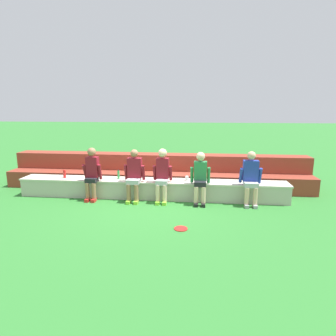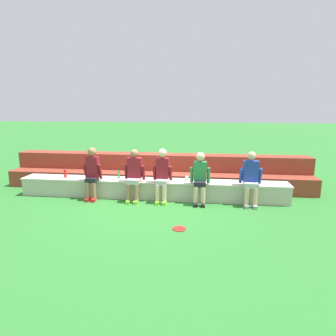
# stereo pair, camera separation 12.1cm
# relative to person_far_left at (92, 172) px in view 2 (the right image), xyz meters

# --- Properties ---
(ground_plane) EXTENTS (80.00, 80.00, 0.00)m
(ground_plane) POSITION_rel_person_far_left_xyz_m (1.55, 0.03, -0.76)
(ground_plane) COLOR #2D752D
(stone_seating_wall) EXTENTS (7.34, 0.63, 0.50)m
(stone_seating_wall) POSITION_rel_person_far_left_xyz_m (1.55, 0.32, -0.49)
(stone_seating_wall) COLOR #B7AF9E
(stone_seating_wall) RESTS_ON ground
(brick_bleachers) EXTENTS (9.28, 1.19, 1.00)m
(brick_bleachers) POSITION_rel_person_far_left_xyz_m (1.55, 1.54, -0.34)
(brick_bleachers) COLOR brown
(brick_bleachers) RESTS_ON ground
(person_far_left) EXTENTS (0.50, 0.48, 1.41)m
(person_far_left) POSITION_rel_person_far_left_xyz_m (0.00, 0.00, 0.00)
(person_far_left) COLOR #996B4C
(person_far_left) RESTS_ON ground
(person_left_of_center) EXTENTS (0.55, 0.58, 1.37)m
(person_left_of_center) POSITION_rel_person_far_left_xyz_m (1.14, 0.04, -0.03)
(person_left_of_center) COLOR #996B4C
(person_left_of_center) RESTS_ON ground
(person_center) EXTENTS (0.51, 0.58, 1.40)m
(person_center) POSITION_rel_person_far_left_xyz_m (1.89, 0.05, -0.00)
(person_center) COLOR beige
(person_center) RESTS_ON ground
(person_right_of_center) EXTENTS (0.51, 0.54, 1.34)m
(person_right_of_center) POSITION_rel_person_far_left_xyz_m (2.88, -0.01, -0.04)
(person_right_of_center) COLOR beige
(person_right_of_center) RESTS_ON ground
(person_far_right) EXTENTS (0.56, 0.53, 1.37)m
(person_far_right) POSITION_rel_person_far_left_xyz_m (4.15, 0.02, -0.02)
(person_far_right) COLOR #DBAD89
(person_far_right) RESTS_ON ground
(water_bottle_mid_right) EXTENTS (0.06, 0.06, 0.25)m
(water_bottle_mid_right) POSITION_rel_person_far_left_xyz_m (0.62, 0.36, -0.13)
(water_bottle_mid_right) COLOR green
(water_bottle_mid_right) RESTS_ON stone_seating_wall
(water_bottle_mid_left) EXTENTS (0.08, 0.08, 0.23)m
(water_bottle_mid_left) POSITION_rel_person_far_left_xyz_m (-0.92, 0.29, -0.14)
(water_bottle_mid_left) COLOR red
(water_bottle_mid_left) RESTS_ON stone_seating_wall
(plastic_cup_middle) EXTENTS (0.09, 0.09, 0.12)m
(plastic_cup_middle) POSITION_rel_person_far_left_xyz_m (2.52, 0.37, -0.19)
(plastic_cup_middle) COLOR white
(plastic_cup_middle) RESTS_ON stone_seating_wall
(frisbee) EXTENTS (0.28, 0.28, 0.02)m
(frisbee) POSITION_rel_person_far_left_xyz_m (2.50, -1.69, -0.75)
(frisbee) COLOR red
(frisbee) RESTS_ON ground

